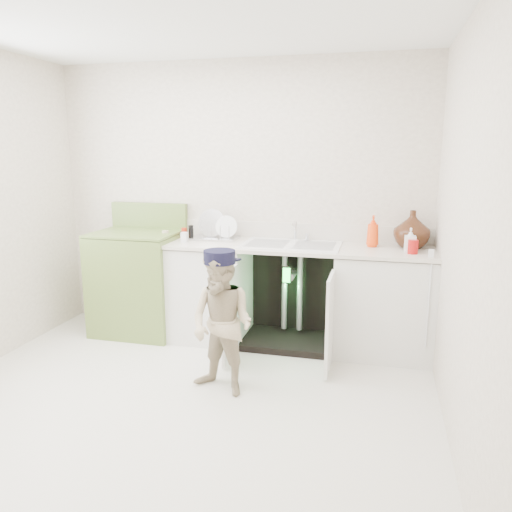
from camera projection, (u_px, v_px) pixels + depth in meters
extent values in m
plane|color=#BEB5A7|center=(181.00, 399.00, 3.48)|extent=(3.50, 3.50, 0.00)
cube|color=silver|center=(239.00, 200.00, 4.64)|extent=(3.50, 2.50, 0.02)
cube|color=silver|center=(10.00, 280.00, 1.80)|extent=(3.50, 2.50, 0.02)
cube|color=silver|center=(464.00, 233.00, 2.80)|extent=(2.50, 3.00, 0.02)
plane|color=white|center=(168.00, 13.00, 2.96)|extent=(3.50, 3.50, 0.00)
cube|color=white|center=(204.00, 291.00, 4.59)|extent=(0.80, 0.60, 0.86)
cube|color=white|center=(383.00, 304.00, 4.21)|extent=(0.80, 0.60, 0.86)
cube|color=black|center=(295.00, 289.00, 4.66)|extent=(0.80, 0.06, 0.86)
cube|color=black|center=(289.00, 340.00, 4.48)|extent=(0.80, 0.60, 0.06)
cylinder|color=gray|center=(284.00, 292.00, 4.51)|extent=(0.05, 0.05, 0.70)
cylinder|color=gray|center=(300.00, 293.00, 4.47)|extent=(0.05, 0.05, 0.70)
cylinder|color=gray|center=(291.00, 275.00, 4.41)|extent=(0.07, 0.18, 0.07)
cube|color=white|center=(230.00, 315.00, 4.03)|extent=(0.03, 0.40, 0.76)
cube|color=white|center=(330.00, 323.00, 3.84)|extent=(0.02, 0.40, 0.76)
cube|color=silver|center=(291.00, 247.00, 4.30)|extent=(2.44, 0.64, 0.03)
cube|color=silver|center=(297.00, 231.00, 4.56)|extent=(2.44, 0.02, 0.15)
cube|color=white|center=(291.00, 246.00, 4.30)|extent=(0.85, 0.55, 0.02)
cube|color=gray|center=(268.00, 243.00, 4.35)|extent=(0.34, 0.40, 0.01)
cube|color=gray|center=(315.00, 246.00, 4.25)|extent=(0.34, 0.40, 0.01)
cylinder|color=silver|center=(295.00, 231.00, 4.49)|extent=(0.03, 0.03, 0.17)
cylinder|color=silver|center=(294.00, 224.00, 4.42)|extent=(0.02, 0.14, 0.02)
cylinder|color=silver|center=(307.00, 237.00, 4.47)|extent=(0.04, 0.04, 0.06)
cylinder|color=silver|center=(429.00, 304.00, 3.81)|extent=(0.01, 0.01, 0.70)
cube|color=silver|center=(431.00, 253.00, 3.82)|extent=(0.04, 0.02, 0.06)
cube|color=silver|center=(215.00, 238.00, 4.59)|extent=(0.42, 0.28, 0.02)
cylinder|color=silver|center=(212.00, 230.00, 4.60)|extent=(0.26, 0.09, 0.25)
cylinder|color=white|center=(226.00, 232.00, 4.55)|extent=(0.20, 0.05, 0.20)
cylinder|color=silver|center=(194.00, 232.00, 4.52)|extent=(0.01, 0.01, 0.12)
cylinder|color=silver|center=(203.00, 232.00, 4.50)|extent=(0.01, 0.01, 0.12)
cylinder|color=silver|center=(211.00, 232.00, 4.48)|extent=(0.01, 0.01, 0.12)
cylinder|color=silver|center=(220.00, 233.00, 4.46)|extent=(0.01, 0.01, 0.12)
cylinder|color=silver|center=(229.00, 233.00, 4.44)|extent=(0.01, 0.01, 0.12)
imported|color=#4C2F15|center=(412.00, 229.00, 4.16)|extent=(0.30, 0.30, 0.31)
imported|color=#FF420D|center=(373.00, 231.00, 4.20)|extent=(0.10, 0.10, 0.27)
imported|color=white|center=(410.00, 240.00, 3.99)|extent=(0.09, 0.09, 0.20)
cylinder|color=#B2100F|center=(413.00, 247.00, 3.94)|extent=(0.08, 0.08, 0.11)
cylinder|color=#A6230E|center=(184.00, 233.00, 4.61)|extent=(0.05, 0.05, 0.10)
cylinder|color=#C5B690|center=(165.00, 235.00, 4.57)|extent=(0.06, 0.06, 0.08)
cylinder|color=black|center=(191.00, 232.00, 4.63)|extent=(0.04, 0.04, 0.12)
cube|color=silver|center=(184.00, 237.00, 4.42)|extent=(0.05, 0.05, 0.09)
cube|color=olive|center=(139.00, 283.00, 4.71)|extent=(0.77, 0.65, 0.94)
cube|color=olive|center=(136.00, 233.00, 4.61)|extent=(0.77, 0.65, 0.02)
cube|color=olive|center=(149.00, 215.00, 4.85)|extent=(0.77, 0.06, 0.24)
cylinder|color=black|center=(108.00, 236.00, 4.51)|extent=(0.17, 0.17, 0.02)
cylinder|color=silver|center=(108.00, 234.00, 4.50)|extent=(0.20, 0.20, 0.01)
cylinder|color=black|center=(126.00, 230.00, 4.81)|extent=(0.17, 0.17, 0.02)
cylinder|color=silver|center=(126.00, 229.00, 4.81)|extent=(0.20, 0.20, 0.01)
cylinder|color=black|center=(148.00, 237.00, 4.41)|extent=(0.17, 0.17, 0.02)
cylinder|color=silver|center=(148.00, 236.00, 4.41)|extent=(0.20, 0.20, 0.01)
cylinder|color=black|center=(163.00, 232.00, 4.72)|extent=(0.17, 0.17, 0.02)
cylinder|color=silver|center=(163.00, 230.00, 4.71)|extent=(0.20, 0.20, 0.01)
imported|color=beige|center=(222.00, 324.00, 3.49)|extent=(0.59, 0.52, 1.02)
cylinder|color=black|center=(221.00, 258.00, 3.39)|extent=(0.28, 0.28, 0.09)
cube|color=black|center=(230.00, 260.00, 3.48)|extent=(0.19, 0.14, 0.01)
cube|color=black|center=(287.00, 275.00, 4.01)|extent=(0.07, 0.01, 0.14)
cube|color=#26F23F|center=(287.00, 275.00, 4.00)|extent=(0.06, 0.00, 0.12)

